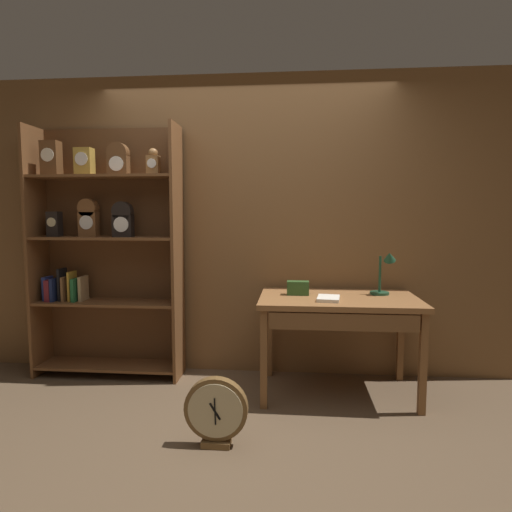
{
  "coord_description": "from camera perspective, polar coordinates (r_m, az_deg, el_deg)",
  "views": [
    {
      "loc": [
        0.42,
        -2.47,
        1.4
      ],
      "look_at": [
        0.14,
        0.64,
        1.1
      ],
      "focal_mm": 30.04,
      "sensor_mm": 36.0,
      "label": 1
    }
  ],
  "objects": [
    {
      "name": "desk_lamp",
      "position": [
        3.53,
        16.76,
        -2.11
      ],
      "size": [
        0.2,
        0.19,
        0.36
      ],
      "color": "#1E472D",
      "rests_on": "workbench"
    },
    {
      "name": "toolbox_small",
      "position": [
        3.42,
        5.6,
        -4.26
      ],
      "size": [
        0.17,
        0.09,
        0.11
      ],
      "primitive_type": "cube",
      "color": "#2D5123",
      "rests_on": "workbench"
    },
    {
      "name": "bookshelf",
      "position": [
        3.93,
        -19.56,
        1.21
      ],
      "size": [
        1.27,
        0.34,
        2.15
      ],
      "color": "brown",
      "rests_on": "ground"
    },
    {
      "name": "workbench",
      "position": [
        3.38,
        10.96,
        -6.9
      ],
      "size": [
        1.21,
        0.74,
        0.77
      ],
      "color": "brown",
      "rests_on": "ground"
    },
    {
      "name": "round_clock_large",
      "position": [
        2.76,
        -5.33,
        -19.89
      ],
      "size": [
        0.39,
        0.11,
        0.43
      ],
      "color": "brown",
      "rests_on": "ground"
    },
    {
      "name": "open_repair_manual",
      "position": [
        3.25,
        9.62,
        -5.59
      ],
      "size": [
        0.19,
        0.24,
        0.02
      ],
      "primitive_type": "cube",
      "rotation": [
        0.0,
        0.0,
        -0.13
      ],
      "color": "silver",
      "rests_on": "workbench"
    },
    {
      "name": "back_wood_panel",
      "position": [
        3.78,
        -1.23,
        3.95
      ],
      "size": [
        4.8,
        0.05,
        2.6
      ],
      "primitive_type": "cube",
      "color": "brown",
      "rests_on": "ground"
    },
    {
      "name": "ground_plane",
      "position": [
        2.87,
        -4.3,
        -23.79
      ],
      "size": [
        10.0,
        10.0,
        0.0
      ],
      "primitive_type": "plane",
      "color": "brown"
    }
  ]
}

